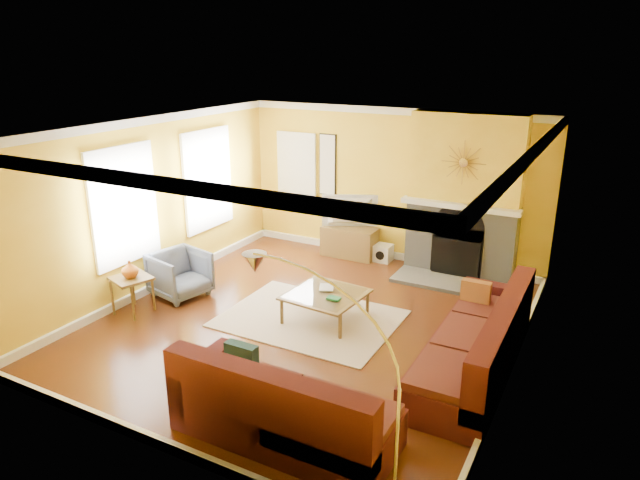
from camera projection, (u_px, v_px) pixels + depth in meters
The scene contains 27 objects.
floor at pixel (309, 323), 7.99m from camera, with size 5.50×6.00×0.02m, color brown.
ceiling at pixel (307, 128), 7.11m from camera, with size 5.50×6.00×0.02m, color white.
wall_back at pixel (391, 185), 10.06m from camera, with size 5.50×0.02×2.70m, color yellow.
wall_front at pixel (142, 323), 5.03m from camera, with size 5.50×0.02×2.70m, color yellow.
wall_left at pixel (152, 205), 8.78m from camera, with size 0.02×6.00×2.70m, color yellow.
wall_right at pixel (525, 267), 6.32m from camera, with size 0.02×6.00×2.70m, color yellow.
baseboard at pixel (309, 319), 7.96m from camera, with size 5.50×6.00×0.12m, color white, non-canonical shape.
crown_molding at pixel (308, 133), 7.13m from camera, with size 5.50×6.00×0.12m, color white, non-canonical shape.
window_left_near at pixel (207, 180), 9.80m from camera, with size 0.06×1.22×1.72m, color white.
window_left_far at pixel (123, 205), 8.21m from camera, with size 0.06×1.22×1.72m, color white.
window_back at pixel (297, 164), 10.80m from camera, with size 0.82×0.06×1.22m, color white.
wall_art at pixel (327, 165), 10.51m from camera, with size 0.34×0.04×1.14m, color white.
fireplace at pixel (464, 197), 9.29m from camera, with size 1.80×0.40×2.70m, color gray, non-canonical shape.
mantel at pixel (460, 206), 9.12m from camera, with size 1.92×0.22×0.08m, color white.
hearth at pixel (449, 283), 9.25m from camera, with size 1.80×0.70×0.06m, color gray.
sunburst at pixel (463, 163), 8.90m from camera, with size 0.70×0.04×0.70m, color olive, non-canonical shape.
rug at pixel (310, 318), 8.10m from camera, with size 2.40×1.80×0.02m, color beige.
sectional_sofa at pixel (377, 338), 6.64m from camera, with size 2.86×3.95×0.90m, color #501A19, non-canonical shape.
coffee_table at pixel (326, 306), 8.05m from camera, with size 1.00×1.00×0.40m, color white, non-canonical shape.
media_console at pixel (349, 242), 10.45m from camera, with size 1.00×0.45×0.55m, color brown.
tv at pixel (350, 212), 10.27m from camera, with size 1.02×0.13×0.59m, color black.
subwoofer at pixel (383, 253), 10.25m from camera, with size 0.30×0.30×0.30m, color white.
armchair at pixel (180, 274), 8.75m from camera, with size 0.76×0.78×0.71m, color slate.
side_table at pixel (133, 295), 8.21m from camera, with size 0.50×0.50×0.55m, color brown, non-canonical shape.
vase at pixel (130, 269), 8.09m from camera, with size 0.24×0.24×0.25m, color orange.
book at pixel (320, 288), 8.13m from camera, with size 0.20×0.27×0.03m, color white.
arc_lamp at pixel (330, 394), 4.52m from camera, with size 1.35×0.36×2.12m, color silver, non-canonical shape.
Camera 1 is at (3.52, -6.27, 3.67)m, focal length 32.00 mm.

